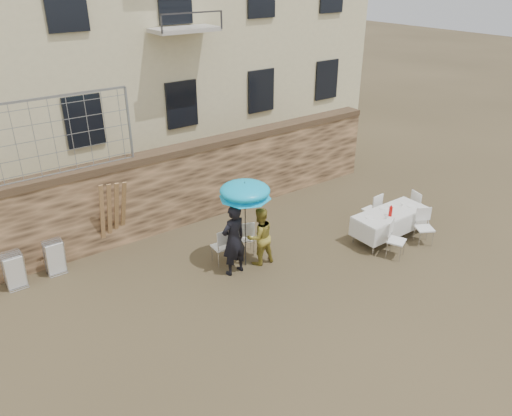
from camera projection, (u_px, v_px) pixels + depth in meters
ground at (301, 308)px, 10.65m from camera, size 80.00×80.00×0.00m
stone_wall at (185, 185)px, 13.79m from camera, size 13.00×0.50×2.20m
chain_link_fence at (63, 136)px, 11.32m from camera, size 3.20×0.06×1.80m
man_suit at (234, 240)px, 11.50m from camera, size 0.68×0.48×1.78m
woman_dress at (260, 236)px, 11.96m from camera, size 0.76×0.61×1.47m
umbrella at (245, 193)px, 11.32m from camera, size 1.21×1.21×2.04m
couple_chair_left at (221, 245)px, 12.08m from camera, size 0.51×0.51×0.96m
couple_chair_right at (245, 237)px, 12.44m from camera, size 0.62×0.62×0.96m
banquet_table at (390, 213)px, 13.06m from camera, size 2.10×0.85×0.78m
soda_bottle at (391, 211)px, 12.77m from camera, size 0.09×0.09×0.26m
table_chair_front_left at (397, 240)px, 12.32m from camera, size 0.63×0.63×0.96m
table_chair_front_right at (425, 227)px, 12.89m from camera, size 0.65×0.65×0.96m
table_chair_back at (372, 209)px, 13.86m from camera, size 0.50×0.50×0.96m
table_chair_side at (420, 207)px, 13.99m from camera, size 0.57×0.57×0.96m
chair_stack_left at (12, 267)px, 11.26m from camera, size 0.46×0.47×0.92m
chair_stack_right at (53, 255)px, 11.73m from camera, size 0.46×0.40×0.92m
wood_planks at (114, 215)px, 12.38m from camera, size 0.70×0.20×2.00m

